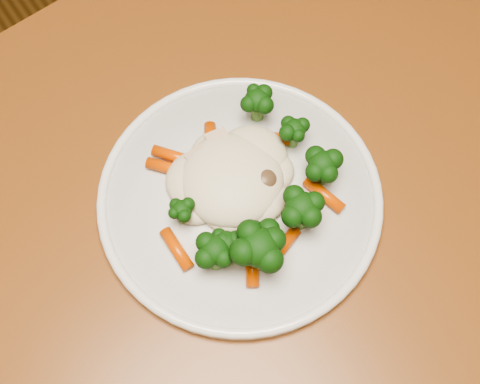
{
  "coord_description": "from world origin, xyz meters",
  "views": [
    {
      "loc": [
        -0.11,
        -0.22,
        1.3
      ],
      "look_at": [
        0.03,
        -0.01,
        0.77
      ],
      "focal_mm": 45.0,
      "sensor_mm": 36.0,
      "label": 1
    }
  ],
  "objects": [
    {
      "name": "dining_table",
      "position": [
        0.03,
        -0.07,
        0.65
      ],
      "size": [
        1.29,
        0.93,
        0.75
      ],
      "rotation": [
        0.0,
        0.0,
        0.09
      ],
      "color": "brown",
      "rests_on": "ground"
    },
    {
      "name": "plate",
      "position": [
        0.03,
        -0.01,
        0.76
      ],
      "size": [
        0.28,
        0.28,
        0.01
      ],
      "primitive_type": "cylinder",
      "color": "white",
      "rests_on": "dining_table"
    },
    {
      "name": "meal",
      "position": [
        0.03,
        -0.02,
        0.78
      ],
      "size": [
        0.19,
        0.19,
        0.05
      ],
      "color": "beige",
      "rests_on": "plate"
    }
  ]
}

